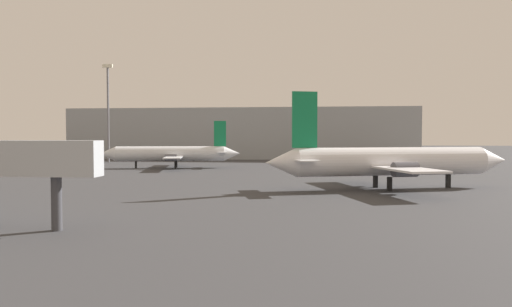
{
  "coord_description": "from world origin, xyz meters",
  "views": [
    {
      "loc": [
        2.52,
        -8.03,
        6.39
      ],
      "look_at": [
        -3.39,
        39.82,
        4.55
      ],
      "focal_mm": 33.42,
      "sensor_mm": 36.0,
      "label": 1
    }
  ],
  "objects": [
    {
      "name": "airplane_on_taxiway",
      "position": [
        11.33,
        49.88,
        3.3
      ],
      "size": [
        30.27,
        21.68,
        11.38
      ],
      "rotation": [
        0.0,
        0.0,
        0.32
      ],
      "color": "white",
      "rests_on": "ground_plane"
    },
    {
      "name": "airplane_distant",
      "position": [
        -25.23,
        82.09,
        2.81
      ],
      "size": [
        27.13,
        21.54,
        9.23
      ],
      "rotation": [
        0.0,
        0.0,
        3.36
      ],
      "color": "silver",
      "rests_on": "ground_plane"
    },
    {
      "name": "terminal_building",
      "position": [
        -18.15,
        126.57,
        6.89
      ],
      "size": [
        94.84,
        21.57,
        13.78
      ],
      "primitive_type": "cube",
      "color": "#999EA3",
      "rests_on": "ground_plane"
    },
    {
      "name": "light_mast_left",
      "position": [
        -45.8,
        99.06,
        12.83
      ],
      "size": [
        2.4,
        0.5,
        23.07
      ],
      "color": "slate",
      "rests_on": "ground_plane"
    }
  ]
}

